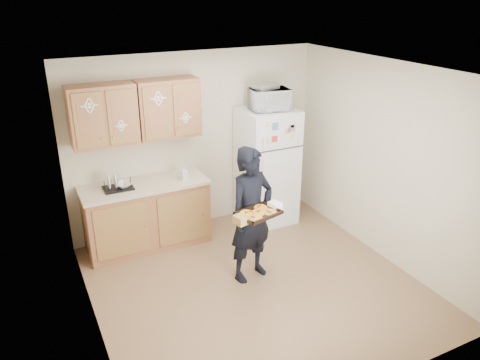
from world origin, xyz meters
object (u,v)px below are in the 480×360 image
refrigerator (267,166)px  dish_rack (118,183)px  baking_tray (258,214)px  microwave (269,99)px  person (251,215)px

refrigerator → dish_rack: 2.14m
baking_tray → dish_rack: dish_rack is taller
refrigerator → microwave: size_ratio=3.23×
refrigerator → microwave: bearing=-101.0°
dish_rack → person: bearing=-45.7°
person → dish_rack: size_ratio=4.51×
refrigerator → microwave: microwave is taller
person → baking_tray: person is taller
baking_tray → microwave: 1.95m
dish_rack → refrigerator: bearing=-1.1°
refrigerator → person: 1.52m
person → microwave: bearing=39.3°
baking_tray → dish_rack: bearing=113.1°
refrigerator → baking_tray: (-0.97, -1.52, 0.14)m
refrigerator → baking_tray: bearing=-122.6°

